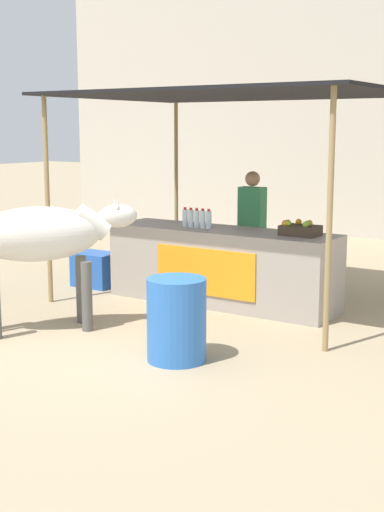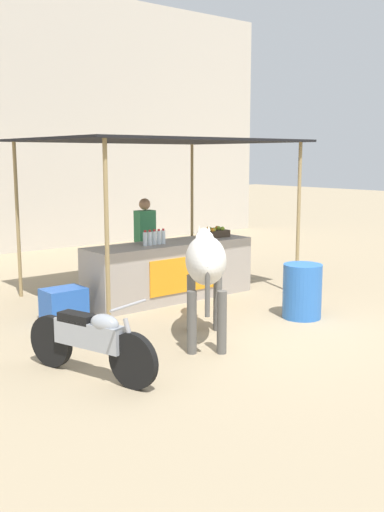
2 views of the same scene
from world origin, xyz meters
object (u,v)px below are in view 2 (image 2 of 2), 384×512
Objects in this scene: vendor_behind_counter at (145,244)px; motorcycle_parked at (91,339)px; stall_counter at (170,271)px; cow at (206,262)px; fruit_crate at (215,233)px; cooler_box at (64,304)px; water_barrel at (302,291)px.

motorcycle_parked is (-2.87, -3.11, -0.42)m from vendor_behind_counter.
cow is (-1.01, -2.11, 0.55)m from stall_counter.
stall_counter is at bearing -177.31° from fruit_crate.
fruit_crate is 0.73× the size of cooler_box.
water_barrel is (0.80, -2.19, -0.08)m from stall_counter.
vendor_behind_counter is at bearing 22.64° from cooler_box.
vendor_behind_counter reaches higher than motorcycle_parked.
stall_counter is 2.40m from cow.
water_barrel reaches higher than cooler_box.
cooler_box is 3.51m from water_barrel.
vendor_behind_counter reaches higher than water_barrel.
motorcycle_parked reaches higher than water_barrel.
fruit_crate is 2.98m from cow.
stall_counter is 1.82× the size of cow.
fruit_crate is at bearing 83.81° from water_barrel.
cow reaches higher than water_barrel.
vendor_behind_counter is 2.29m from cooler_box.
stall_counter is at bearing 110.03° from water_barrel.
vendor_behind_counter is (0.02, 0.75, 0.37)m from stall_counter.
vendor_behind_counter is 3.05m from cow.
stall_counter reaches higher than water_barrel.
water_barrel is at bearing -2.70° from cow.
stall_counter is 3.71× the size of water_barrel.
cow is at bearing 177.30° from water_barrel.
stall_counter is at bearing -91.43° from vendor_behind_counter.
cow is at bearing -109.84° from vendor_behind_counter.
water_barrel is at bearing -69.97° from stall_counter.
cow is at bearing 7.89° from motorcycle_parked.
vendor_behind_counter reaches higher than cooler_box.
cow is at bearing -63.40° from cooler_box.
stall_counter is 5.00× the size of cooler_box.
cow is (-1.81, 0.09, 0.63)m from water_barrel.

